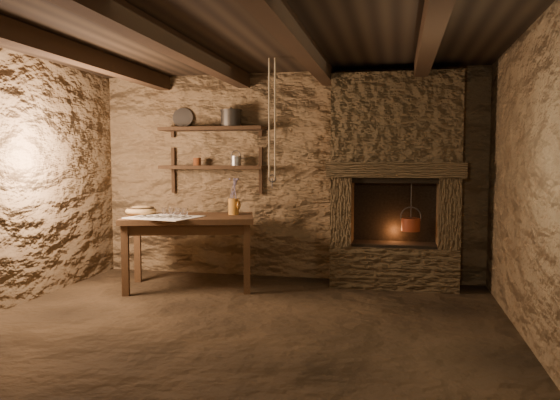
% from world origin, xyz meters
% --- Properties ---
extents(floor, '(4.50, 4.50, 0.00)m').
position_xyz_m(floor, '(0.00, 0.00, 0.00)').
color(floor, black).
rests_on(floor, ground).
extents(back_wall, '(4.50, 0.04, 2.40)m').
position_xyz_m(back_wall, '(0.00, 2.00, 1.20)').
color(back_wall, brown).
rests_on(back_wall, floor).
extents(front_wall, '(4.50, 0.04, 2.40)m').
position_xyz_m(front_wall, '(0.00, -2.00, 1.20)').
color(front_wall, brown).
rests_on(front_wall, floor).
extents(right_wall, '(0.04, 4.00, 2.40)m').
position_xyz_m(right_wall, '(2.25, 0.00, 1.20)').
color(right_wall, brown).
rests_on(right_wall, floor).
extents(ceiling, '(4.50, 4.00, 0.04)m').
position_xyz_m(ceiling, '(0.00, 0.00, 2.40)').
color(ceiling, black).
rests_on(ceiling, back_wall).
extents(beam_far_left, '(0.14, 3.95, 0.16)m').
position_xyz_m(beam_far_left, '(-1.50, 0.00, 2.31)').
color(beam_far_left, black).
rests_on(beam_far_left, ceiling).
extents(beam_mid_left, '(0.14, 3.95, 0.16)m').
position_xyz_m(beam_mid_left, '(-0.50, 0.00, 2.31)').
color(beam_mid_left, black).
rests_on(beam_mid_left, ceiling).
extents(beam_mid_right, '(0.14, 3.95, 0.16)m').
position_xyz_m(beam_mid_right, '(0.50, 0.00, 2.31)').
color(beam_mid_right, black).
rests_on(beam_mid_right, ceiling).
extents(beam_far_right, '(0.14, 3.95, 0.16)m').
position_xyz_m(beam_far_right, '(1.50, 0.00, 2.31)').
color(beam_far_right, black).
rests_on(beam_far_right, ceiling).
extents(shelf_lower, '(1.25, 0.30, 0.04)m').
position_xyz_m(shelf_lower, '(-0.85, 1.84, 1.30)').
color(shelf_lower, black).
rests_on(shelf_lower, back_wall).
extents(shelf_upper, '(1.25, 0.30, 0.04)m').
position_xyz_m(shelf_upper, '(-0.85, 1.84, 1.75)').
color(shelf_upper, black).
rests_on(shelf_upper, back_wall).
extents(hearth, '(1.43, 0.51, 2.30)m').
position_xyz_m(hearth, '(1.25, 1.77, 1.23)').
color(hearth, '#392C1C').
rests_on(hearth, floor).
extents(work_table, '(1.53, 1.13, 0.78)m').
position_xyz_m(work_table, '(-0.91, 1.24, 0.42)').
color(work_table, '#352112').
rests_on(work_table, floor).
extents(linen_cloth, '(0.77, 0.68, 0.01)m').
position_xyz_m(linen_cloth, '(-1.10, 1.02, 0.79)').
color(linen_cloth, white).
rests_on(linen_cloth, work_table).
extents(pewter_cutlery_row, '(0.60, 0.33, 0.01)m').
position_xyz_m(pewter_cutlery_row, '(-1.10, 1.00, 0.80)').
color(pewter_cutlery_row, gray).
rests_on(pewter_cutlery_row, linen_cloth).
extents(drinking_glasses, '(0.22, 0.06, 0.09)m').
position_xyz_m(drinking_glasses, '(-1.08, 1.15, 0.83)').
color(drinking_glasses, white).
rests_on(drinking_glasses, linen_cloth).
extents(stoneware_jug, '(0.14, 0.14, 0.41)m').
position_xyz_m(stoneware_jug, '(-0.48, 1.48, 0.96)').
color(stoneware_jug, '#AA6921').
rests_on(stoneware_jug, work_table).
extents(wooden_bowl, '(0.40, 0.40, 0.12)m').
position_xyz_m(wooden_bowl, '(-1.49, 1.26, 0.82)').
color(wooden_bowl, '#A47D47').
rests_on(wooden_bowl, work_table).
extents(iron_stockpot, '(0.28, 0.28, 0.18)m').
position_xyz_m(iron_stockpot, '(-0.62, 1.84, 1.86)').
color(iron_stockpot, '#2F2D2A').
rests_on(iron_stockpot, shelf_upper).
extents(tin_pan, '(0.26, 0.16, 0.24)m').
position_xyz_m(tin_pan, '(-1.26, 1.94, 1.89)').
color(tin_pan, gray).
rests_on(tin_pan, shelf_upper).
extents(small_kettle, '(0.16, 0.12, 0.17)m').
position_xyz_m(small_kettle, '(-0.57, 1.84, 1.38)').
color(small_kettle, gray).
rests_on(small_kettle, shelf_lower).
extents(rusty_tin, '(0.11, 0.11, 0.09)m').
position_xyz_m(rusty_tin, '(-1.04, 1.84, 1.37)').
color(rusty_tin, '#552511').
rests_on(rusty_tin, shelf_lower).
extents(red_pot, '(0.22, 0.22, 0.54)m').
position_xyz_m(red_pot, '(1.43, 1.72, 0.70)').
color(red_pot, maroon).
rests_on(red_pot, hearth).
extents(hanging_ropes, '(0.08, 0.08, 1.20)m').
position_xyz_m(hanging_ropes, '(0.05, 1.05, 1.80)').
color(hanging_ropes, beige).
rests_on(hanging_ropes, ceiling).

